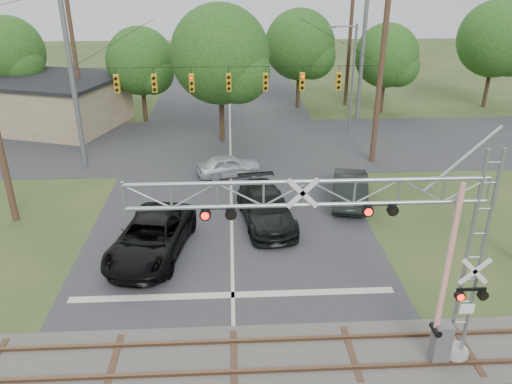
{
  "coord_description": "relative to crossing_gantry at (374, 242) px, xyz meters",
  "views": [
    {
      "loc": [
        0.07,
        -10.96,
        12.07
      ],
      "look_at": [
        1.03,
        7.5,
        3.62
      ],
      "focal_mm": 35.0,
      "sensor_mm": 36.0,
      "label": 1
    }
  ],
  "objects": [
    {
      "name": "road_main",
      "position": [
        -4.21,
        8.36,
        -4.58
      ],
      "size": [
        14.0,
        90.0,
        0.02
      ],
      "primitive_type": "cube",
      "color": "#2C2C2F",
      "rests_on": "ground"
    },
    {
      "name": "road_cross",
      "position": [
        -4.21,
        22.36,
        -4.58
      ],
      "size": [
        90.0,
        12.0,
        0.02
      ],
      "primitive_type": "cube",
      "color": "#2C2C2F",
      "rests_on": "ground"
    },
    {
      "name": "railroad_track",
      "position": [
        -4.21,
        0.36,
        -4.56
      ],
      "size": [
        90.0,
        3.2,
        0.17
      ],
      "color": "#44403B",
      "rests_on": "ground"
    },
    {
      "name": "crossing_gantry",
      "position": [
        0.0,
        0.0,
        0.0
      ],
      "size": [
        10.89,
        0.95,
        7.44
      ],
      "color": "gray",
      "rests_on": "ground"
    },
    {
      "name": "traffic_signal_span",
      "position": [
        -3.33,
        18.36,
        1.09
      ],
      "size": [
        19.34,
        0.36,
        11.5
      ],
      "color": "slate",
      "rests_on": "ground"
    },
    {
      "name": "pickup_black",
      "position": [
        -7.84,
        7.22,
        -3.73
      ],
      "size": [
        3.96,
        6.65,
        1.73
      ],
      "primitive_type": "imported",
      "rotation": [
        0.0,
        0.0,
        -0.18
      ],
      "color": "black",
      "rests_on": "ground"
    },
    {
      "name": "car_dark",
      "position": [
        -2.46,
        10.03,
        -3.75
      ],
      "size": [
        3.14,
        6.08,
        1.68
      ],
      "primitive_type": "imported",
      "rotation": [
        0.0,
        0.0,
        0.14
      ],
      "color": "black",
      "rests_on": "ground"
    },
    {
      "name": "sedan_silver",
      "position": [
        -4.29,
        16.34,
        -3.92
      ],
      "size": [
        4.26,
        2.55,
        1.36
      ],
      "primitive_type": "imported",
      "rotation": [
        0.0,
        0.0,
        1.82
      ],
      "color": "#AFB2B7",
      "rests_on": "ground"
    },
    {
      "name": "suv_dark",
      "position": [
        2.37,
        12.33,
        -3.74
      ],
      "size": [
        2.88,
        5.47,
        1.72
      ],
      "primitive_type": "imported",
      "rotation": [
        0.0,
        0.0,
        2.93
      ],
      "color": "black",
      "rests_on": "ground"
    },
    {
      "name": "commercial_building",
      "position": [
        -21.54,
        28.82,
        -2.63
      ],
      "size": [
        18.6,
        13.37,
        3.91
      ],
      "rotation": [
        0.0,
        0.0,
        -0.32
      ],
      "color": "#89795B",
      "rests_on": "ground"
    },
    {
      "name": "streetlight",
      "position": [
        4.92,
        24.58,
        -0.0
      ],
      "size": [
        2.19,
        0.23,
        8.21
      ],
      "color": "slate",
      "rests_on": "ground"
    },
    {
      "name": "utility_poles",
      "position": [
        -1.51,
        20.68,
        1.69
      ],
      "size": [
        26.67,
        28.02,
        14.31
      ],
      "color": "#3F281D",
      "rests_on": "ground"
    },
    {
      "name": "treeline",
      "position": [
        -2.5,
        30.21,
        1.03
      ],
      "size": [
        51.97,
        22.8,
        9.83
      ],
      "color": "#352718",
      "rests_on": "ground"
    }
  ]
}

